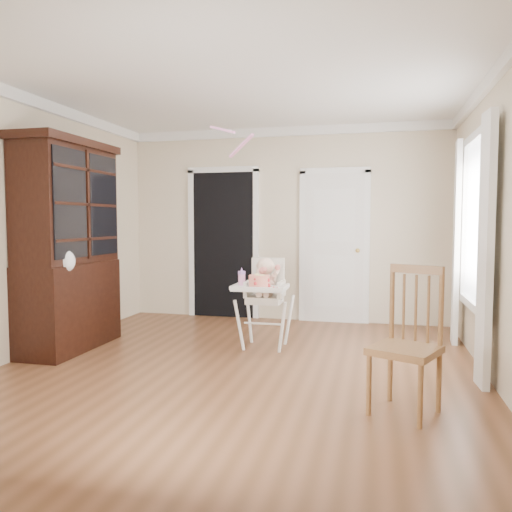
% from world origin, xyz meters
% --- Properties ---
extents(floor, '(5.00, 5.00, 0.00)m').
position_xyz_m(floor, '(0.00, 0.00, 0.00)').
color(floor, brown).
rests_on(floor, ground).
extents(ceiling, '(5.00, 5.00, 0.00)m').
position_xyz_m(ceiling, '(0.00, 0.00, 2.70)').
color(ceiling, white).
rests_on(ceiling, wall_back).
extents(wall_back, '(4.50, 0.00, 4.50)m').
position_xyz_m(wall_back, '(0.00, 2.50, 1.35)').
color(wall_back, beige).
rests_on(wall_back, floor).
extents(wall_left, '(0.00, 5.00, 5.00)m').
position_xyz_m(wall_left, '(-2.25, 0.00, 1.35)').
color(wall_left, beige).
rests_on(wall_left, floor).
extents(wall_right, '(0.00, 5.00, 5.00)m').
position_xyz_m(wall_right, '(2.25, 0.00, 1.35)').
color(wall_right, beige).
rests_on(wall_right, floor).
extents(crown_molding, '(4.50, 5.00, 0.12)m').
position_xyz_m(crown_molding, '(0.00, 0.00, 2.64)').
color(crown_molding, white).
rests_on(crown_molding, ceiling).
extents(doorway, '(1.06, 0.05, 2.22)m').
position_xyz_m(doorway, '(-0.90, 2.48, 1.11)').
color(doorway, black).
rests_on(doorway, wall_back).
extents(closet_door, '(0.96, 0.09, 2.13)m').
position_xyz_m(closet_door, '(0.70, 2.48, 1.02)').
color(closet_door, white).
rests_on(closet_door, wall_back).
extents(window_right, '(0.13, 1.84, 2.30)m').
position_xyz_m(window_right, '(2.18, 0.80, 1.29)').
color(window_right, white).
rests_on(window_right, wall_right).
extents(high_chair, '(0.58, 0.71, 1.01)m').
position_xyz_m(high_chair, '(0.08, 0.88, 0.62)').
color(high_chair, white).
rests_on(high_chair, floor).
extents(baby, '(0.29, 0.22, 0.45)m').
position_xyz_m(baby, '(0.08, 0.90, 0.77)').
color(baby, beige).
rests_on(baby, high_chair).
extents(cake, '(0.28, 0.28, 0.13)m').
position_xyz_m(cake, '(0.07, 0.65, 0.77)').
color(cake, silver).
rests_on(cake, high_chair).
extents(sippy_cup, '(0.08, 0.08, 0.20)m').
position_xyz_m(sippy_cup, '(-0.15, 0.76, 0.78)').
color(sippy_cup, pink).
rests_on(sippy_cup, high_chair).
extents(china_cabinet, '(0.60, 1.34, 2.27)m').
position_xyz_m(china_cabinet, '(-1.99, 0.32, 1.13)').
color(china_cabinet, black).
rests_on(china_cabinet, floor).
extents(dining_chair, '(0.58, 0.58, 1.07)m').
position_xyz_m(dining_chair, '(1.49, -0.72, 0.50)').
color(dining_chair, brown).
rests_on(dining_chair, floor).
extents(streamer, '(0.37, 0.36, 0.15)m').
position_xyz_m(streamer, '(-0.24, 0.35, 2.31)').
color(streamer, pink).
rests_on(streamer, ceiling).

